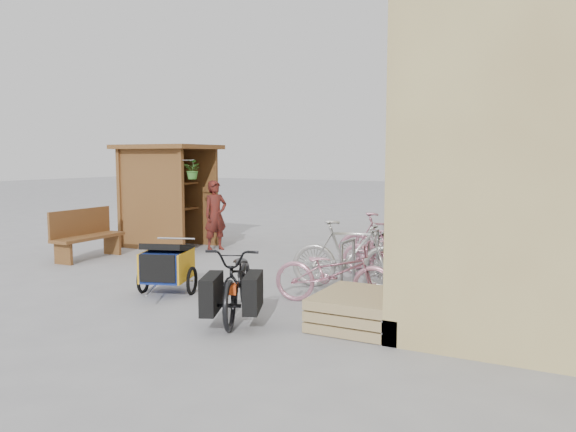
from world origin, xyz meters
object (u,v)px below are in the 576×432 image
at_px(bike_7, 428,229).
at_px(bike_5, 410,240).
at_px(kiosk, 164,181).
at_px(cargo_bike, 238,281).
at_px(bike_4, 391,241).
at_px(shopping_carts, 467,218).
at_px(bike_0, 334,272).
at_px(bike_1, 349,255).
at_px(pallet_stack, 359,309).
at_px(bench, 86,234).
at_px(child_trailer, 167,264).
at_px(bike_6, 424,236).
at_px(bike_3, 386,242).
at_px(bike_2, 390,252).
at_px(person_kiosk, 216,215).

bearing_deg(bike_7, bike_5, 177.88).
bearing_deg(kiosk, cargo_bike, -41.96).
height_order(bike_4, bike_5, bike_4).
xyz_separation_m(shopping_carts, bike_7, (-0.53, -1.78, -0.10)).
bearing_deg(bike_5, bike_7, -11.20).
relative_size(bike_0, bike_1, 0.95).
height_order(pallet_stack, bench, bench).
relative_size(child_trailer, bike_6, 0.91).
relative_size(kiosk, cargo_bike, 1.26).
distance_m(shopping_carts, bike_3, 4.24).
relative_size(bike_2, bike_6, 1.05).
height_order(child_trailer, bike_6, bike_6).
xyz_separation_m(bike_4, bike_6, (0.38, 1.14, -0.03)).
height_order(bike_2, bike_5, bike_5).
distance_m(bench, bike_4, 6.30).
relative_size(kiosk, bike_0, 1.43).
relative_size(shopping_carts, child_trailer, 1.64).
bearing_deg(bike_3, bike_6, -20.60).
distance_m(pallet_stack, bench, 6.93).
xyz_separation_m(cargo_bike, bike_6, (1.03, 5.79, -0.07)).
bearing_deg(bike_1, bike_6, -22.05).
bearing_deg(child_trailer, bike_0, -5.37).
distance_m(pallet_stack, shopping_carts, 7.65).
height_order(bike_0, bike_4, bike_0).
relative_size(shopping_carts, person_kiosk, 1.50).
height_order(bench, bike_2, bench).
bearing_deg(bike_3, bike_4, -3.52).
distance_m(person_kiosk, bike_1, 4.61).
xyz_separation_m(bench, bike_3, (5.95, 1.65, 0.01)).
xyz_separation_m(kiosk, bike_2, (5.76, -0.89, -1.11)).
xyz_separation_m(pallet_stack, bike_3, (-0.74, 3.47, 0.34)).
bearing_deg(bike_1, child_trailer, 107.51).
xyz_separation_m(child_trailer, bike_5, (2.65, 4.36, -0.02)).
distance_m(bench, bike_7, 7.37).
xyz_separation_m(bench, bike_5, (6.10, 2.78, -0.08)).
distance_m(bench, bike_5, 6.70).
bearing_deg(pallet_stack, bike_4, 101.65).
height_order(pallet_stack, bike_6, bike_6).
relative_size(child_trailer, bike_0, 0.83).
height_order(bike_3, bike_4, bike_3).
bearing_deg(person_kiosk, bench, 164.12).
bearing_deg(cargo_bike, bike_2, 50.16).
relative_size(bike_1, bike_4, 1.08).
distance_m(bike_0, bike_4, 3.41).
height_order(kiosk, bike_1, kiosk).
distance_m(bike_0, bike_7, 5.02).
bearing_deg(kiosk, bike_4, 4.07).
bearing_deg(pallet_stack, kiosk, 148.34).
distance_m(kiosk, shopping_carts, 7.38).
bearing_deg(person_kiosk, bike_1, -94.66).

